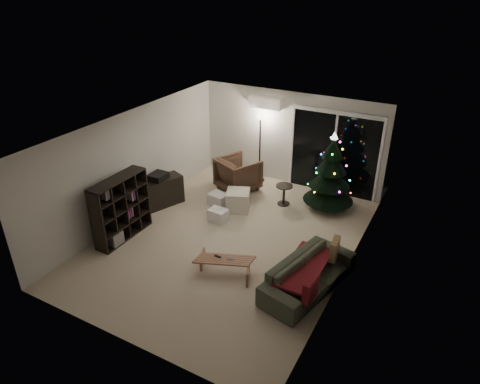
# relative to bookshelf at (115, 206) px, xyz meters

# --- Properties ---
(room) EXTENTS (6.50, 7.51, 2.60)m
(room) POSITION_rel_bookshelf_xyz_m (2.71, 2.47, 0.31)
(room) COLOR beige
(room) RESTS_ON ground
(bookshelf) EXTENTS (0.52, 1.43, 1.40)m
(bookshelf) POSITION_rel_bookshelf_xyz_m (0.00, 0.00, 0.00)
(bookshelf) COLOR black
(bookshelf) RESTS_ON floor
(media_cabinet) EXTENTS (0.82, 1.22, 0.72)m
(media_cabinet) POSITION_rel_bookshelf_xyz_m (0.00, 1.48, -0.34)
(media_cabinet) COLOR black
(media_cabinet) RESTS_ON floor
(stereo) EXTENTS (0.36, 0.43, 0.15)m
(stereo) POSITION_rel_bookshelf_xyz_m (0.00, 1.48, 0.09)
(stereo) COLOR black
(stereo) RESTS_ON media_cabinet
(armchair) EXTENTS (1.25, 1.27, 0.88)m
(armchair) POSITION_rel_bookshelf_xyz_m (1.26, 3.18, -0.26)
(armchair) COLOR #4C3123
(armchair) RESTS_ON floor
(ottoman) EXTENTS (0.72, 0.72, 0.49)m
(ottoman) POSITION_rel_bookshelf_xyz_m (1.78, 2.23, -0.46)
(ottoman) COLOR beige
(ottoman) RESTS_ON floor
(cardboard_box_a) EXTENTS (0.50, 0.42, 0.32)m
(cardboard_box_a) POSITION_rel_bookshelf_xyz_m (1.26, 2.16, -0.54)
(cardboard_box_a) COLOR white
(cardboard_box_a) RESTS_ON floor
(cardboard_box_b) EXTENTS (0.43, 0.34, 0.29)m
(cardboard_box_b) POSITION_rel_bookshelf_xyz_m (1.63, 1.54, -0.56)
(cardboard_box_b) COLOR white
(cardboard_box_b) RESTS_ON floor
(side_table) EXTENTS (0.42, 0.42, 0.52)m
(side_table) POSITION_rel_bookshelf_xyz_m (2.65, 3.00, -0.44)
(side_table) COLOR black
(side_table) RESTS_ON floor
(floor_lamp) EXTENTS (0.30, 0.30, 1.87)m
(floor_lamp) POSITION_rel_bookshelf_xyz_m (1.51, 3.93, 0.23)
(floor_lamp) COLOR black
(floor_lamp) RESTS_ON floor
(sofa) EXTENTS (1.26, 2.19, 0.60)m
(sofa) POSITION_rel_bookshelf_xyz_m (4.30, 0.30, -0.40)
(sofa) COLOR #3B4137
(sofa) RESTS_ON floor
(sofa_throw) EXTENTS (0.64, 1.48, 0.05)m
(sofa_throw) POSITION_rel_bookshelf_xyz_m (4.20, 0.30, -0.27)
(sofa_throw) COLOR maroon
(sofa_throw) RESTS_ON sofa
(cushion_a) EXTENTS (0.15, 0.40, 0.40)m
(cushion_a) POSITION_rel_bookshelf_xyz_m (4.55, 0.95, -0.16)
(cushion_a) COLOR #726643
(cushion_a) RESTS_ON sofa
(cushion_b) EXTENTS (0.15, 0.40, 0.40)m
(cushion_b) POSITION_rel_bookshelf_xyz_m (4.55, -0.35, -0.16)
(cushion_b) COLOR maroon
(cushion_b) RESTS_ON sofa
(coffee_table) EXTENTS (1.13, 0.75, 0.34)m
(coffee_table) POSITION_rel_bookshelf_xyz_m (2.75, -0.07, -0.53)
(coffee_table) COLOR #A56D51
(coffee_table) RESTS_ON floor
(remote_a) EXTENTS (0.13, 0.04, 0.02)m
(remote_a) POSITION_rel_bookshelf_xyz_m (2.60, -0.07, -0.35)
(remote_a) COLOR black
(remote_a) RESTS_ON coffee_table
(remote_b) EXTENTS (0.13, 0.08, 0.02)m
(remote_b) POSITION_rel_bookshelf_xyz_m (2.85, -0.02, -0.35)
(remote_b) COLOR slate
(remote_b) RESTS_ON coffee_table
(christmas_tree) EXTENTS (1.55, 1.55, 1.95)m
(christmas_tree) POSITION_rel_bookshelf_xyz_m (3.66, 3.35, 0.27)
(christmas_tree) COLOR black
(christmas_tree) RESTS_ON floor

